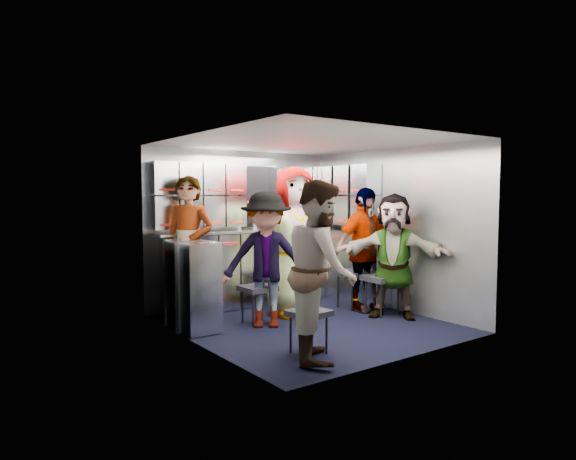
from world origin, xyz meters
TOP-DOWN VIEW (x-y plane):
  - floor at (0.00, 0.00)m, footprint 3.00×3.00m
  - wall_back at (0.00, 1.50)m, footprint 2.80×0.04m
  - wall_left at (-1.40, 0.00)m, footprint 0.04×3.00m
  - wall_right at (1.40, 0.00)m, footprint 0.04×3.00m
  - ceiling at (0.00, 0.00)m, footprint 2.80×3.00m
  - cart_bank_back at (0.00, 1.29)m, footprint 2.68×0.38m
  - cart_bank_left at (-1.19, 0.56)m, footprint 0.38×0.76m
  - counter at (0.00, 1.29)m, footprint 2.68×0.42m
  - locker_bank_back at (0.00, 1.35)m, footprint 2.68×0.28m
  - locker_bank_right at (1.25, 0.70)m, footprint 0.28×1.00m
  - right_cabinet at (1.25, 0.60)m, footprint 0.28×1.20m
  - coffee_niche at (0.18, 1.41)m, footprint 0.46×0.16m
  - red_latch_strip at (0.00, 1.09)m, footprint 2.60×0.02m
  - jump_seat_near_left at (-0.68, -0.86)m, footprint 0.39×0.37m
  - jump_seat_mid_left at (-0.44, 0.39)m, footprint 0.38×0.36m
  - jump_seat_center at (0.15, 0.67)m, footprint 0.44×0.43m
  - jump_seat_mid_right at (1.02, 0.33)m, footprint 0.45×0.43m
  - jump_seat_near_right at (1.05, -0.16)m, footprint 0.44×0.42m
  - attendant_standing at (-1.05, 0.95)m, footprint 0.70×0.75m
  - attendant_arc_a at (-0.68, -1.04)m, footprint 0.97×1.01m
  - attendant_arc_b at (-0.44, 0.21)m, footprint 1.14×1.04m
  - attendant_arc_c at (0.15, 0.49)m, footprint 1.02×0.80m
  - attendant_arc_d at (1.02, 0.15)m, footprint 0.94×0.41m
  - attendant_arc_e at (1.05, -0.34)m, footprint 1.21×1.39m
  - bottle_left at (-0.19, 1.24)m, footprint 0.07×0.07m
  - bottle_mid at (0.06, 1.24)m, footprint 0.06×0.06m
  - bottle_right at (0.32, 1.24)m, footprint 0.06×0.06m
  - cup_left at (-0.91, 1.23)m, footprint 0.08×0.08m
  - cup_right at (0.43, 1.23)m, footprint 0.08×0.08m

SIDE VIEW (x-z plane):
  - floor at x=0.00m, z-range 0.00..0.00m
  - jump_seat_near_left at x=-0.68m, z-range 0.16..0.57m
  - jump_seat_center at x=0.15m, z-range 0.17..0.60m
  - jump_seat_mid_left at x=-0.44m, z-range 0.17..0.61m
  - jump_seat_near_right at x=1.05m, z-range 0.19..0.68m
  - jump_seat_mid_right at x=1.02m, z-range 0.19..0.69m
  - cart_bank_back at x=0.00m, z-range 0.00..0.99m
  - cart_bank_left at x=-1.19m, z-range 0.00..0.99m
  - right_cabinet at x=1.25m, z-range 0.00..1.00m
  - attendant_arc_e at x=1.05m, z-range 0.00..1.52m
  - attendant_arc_b at x=-0.44m, z-range 0.00..1.54m
  - attendant_arc_d at x=1.02m, z-range 0.00..1.59m
  - attendant_arc_a at x=-0.68m, z-range 0.00..1.64m
  - attendant_standing at x=-1.05m, z-range 0.00..1.73m
  - red_latch_strip at x=0.00m, z-range 0.86..0.90m
  - attendant_arc_c at x=0.15m, z-range 0.00..1.85m
  - counter at x=0.00m, z-range 1.00..1.03m
  - wall_back at x=0.00m, z-range 0.00..2.10m
  - wall_left at x=-1.40m, z-range 0.00..2.10m
  - wall_right at x=1.40m, z-range 0.00..2.10m
  - cup_right at x=0.43m, z-range 1.03..1.14m
  - cup_left at x=-0.91m, z-range 1.03..1.14m
  - bottle_mid at x=0.06m, z-range 1.03..1.28m
  - bottle_right at x=0.32m, z-range 1.03..1.29m
  - bottle_left at x=-0.19m, z-range 1.03..1.30m
  - coffee_niche at x=0.18m, z-range 1.05..1.89m
  - locker_bank_back at x=0.00m, z-range 1.08..1.90m
  - locker_bank_right at x=1.25m, z-range 1.08..1.90m
  - ceiling at x=0.00m, z-range 2.09..2.11m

